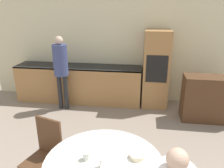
# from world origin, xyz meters

# --- Properties ---
(wall_back) EXTENTS (6.75, 0.05, 2.60)m
(wall_back) POSITION_xyz_m (0.00, 4.80, 1.30)
(wall_back) COLOR beige
(wall_back) RESTS_ON ground_plane
(kitchen_counter) EXTENTS (3.02, 0.60, 0.89)m
(kitchen_counter) POSITION_xyz_m (-1.02, 4.46, 0.46)
(kitchen_counter) COLOR #AD7A47
(kitchen_counter) RESTS_ON ground_plane
(oven_unit) EXTENTS (0.57, 0.59, 1.76)m
(oven_unit) POSITION_xyz_m (0.82, 4.46, 0.88)
(oven_unit) COLOR #AD7A47
(oven_unit) RESTS_ON ground_plane
(sideboard) EXTENTS (1.09, 0.45, 0.94)m
(sideboard) POSITION_xyz_m (1.90, 3.87, 0.47)
(sideboard) COLOR #51331E
(sideboard) RESTS_ON ground_plane
(chair_far_left) EXTENTS (0.50, 0.50, 0.94)m
(chair_far_left) POSITION_xyz_m (-0.66, 1.74, 0.52)
(chair_far_left) COLOR #51331E
(chair_far_left) RESTS_ON ground_plane
(person_standing) EXTENTS (0.31, 0.31, 1.66)m
(person_standing) POSITION_xyz_m (-1.25, 3.96, 1.04)
(person_standing) COLOR #262628
(person_standing) RESTS_ON ground_plane
(cup) EXTENTS (0.07, 0.07, 0.08)m
(cup) POSITION_xyz_m (-0.03, 1.39, 0.78)
(cup) COLOR silver
(cup) RESTS_ON dining_table
(bowl_near) EXTENTS (0.15, 0.15, 0.05)m
(bowl_near) POSITION_xyz_m (0.49, 1.49, 0.76)
(bowl_near) COLOR beige
(bowl_near) RESTS_ON dining_table
(salt_shaker) EXTENTS (0.03, 0.03, 0.09)m
(salt_shaker) POSITION_xyz_m (0.14, 1.30, 0.78)
(salt_shaker) COLOR white
(salt_shaker) RESTS_ON dining_table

